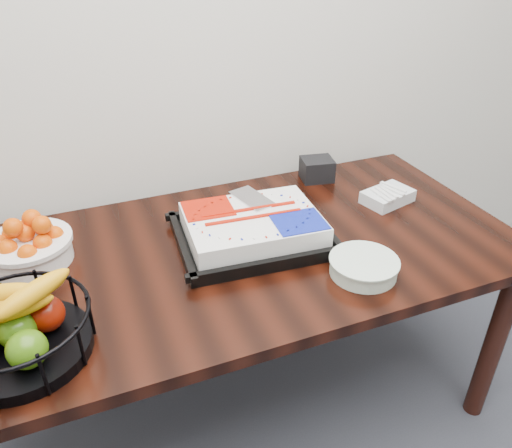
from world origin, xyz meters
name	(u,v)px	position (x,y,z in m)	size (l,w,h in m)	color
table	(244,268)	(0.00, 2.00, 0.66)	(1.80, 0.90, 0.75)	black
cake_tray	(253,228)	(0.04, 2.02, 0.80)	(0.51, 0.42, 0.10)	black
tangerine_bowl	(28,242)	(-0.63, 2.17, 0.82)	(0.26, 0.26, 0.17)	white
fruit_basket	(17,329)	(-0.66, 1.76, 0.83)	(0.35, 0.35, 0.19)	black
plate_stack	(364,267)	(0.28, 1.73, 0.78)	(0.21, 0.21, 0.05)	white
fork_bag	(388,196)	(0.61, 2.08, 0.78)	(0.21, 0.16, 0.05)	silver
napkin_box	(317,169)	(0.45, 2.35, 0.79)	(0.12, 0.11, 0.09)	black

